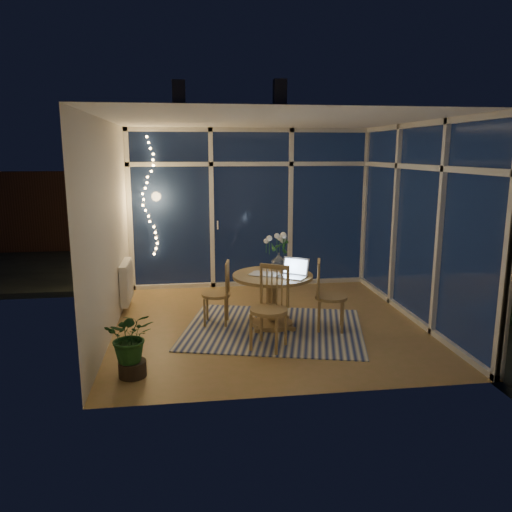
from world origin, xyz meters
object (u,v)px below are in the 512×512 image
at_px(dining_table, 273,301).
at_px(potted_plant, 131,341).
at_px(chair_front, 269,308).
at_px(chair_left, 216,293).
at_px(chair_right, 331,295).
at_px(laptop, 292,268).
at_px(flower_vase, 279,261).

relative_size(dining_table, potted_plant, 1.34).
bearing_deg(potted_plant, chair_front, 19.58).
bearing_deg(chair_left, chair_right, 83.52).
bearing_deg(dining_table, chair_front, -103.00).
bearing_deg(laptop, flower_vase, 133.75).
xyz_separation_m(laptop, flower_vase, (-0.07, 0.50, -0.02)).
distance_m(chair_left, potted_plant, 1.72).
height_order(dining_table, chair_front, chair_front).
distance_m(dining_table, laptop, 0.55).
bearing_deg(chair_left, dining_table, 84.11).
distance_m(chair_left, flower_vase, 0.94).
bearing_deg(chair_left, chair_front, 40.35).
distance_m(chair_right, laptop, 0.62).
relative_size(chair_left, flower_vase, 4.05).
distance_m(laptop, potted_plant, 2.18).
height_order(laptop, potted_plant, laptop).
xyz_separation_m(laptop, potted_plant, (-1.85, -1.06, -0.44)).
xyz_separation_m(chair_right, flower_vase, (-0.58, 0.53, 0.35)).
distance_m(chair_right, flower_vase, 0.85).
bearing_deg(flower_vase, chair_front, -106.19).
bearing_deg(potted_plant, dining_table, 37.22).
height_order(flower_vase, potted_plant, flower_vase).
bearing_deg(chair_front, chair_right, 60.97).
height_order(dining_table, potted_plant, potted_plant).
bearing_deg(laptop, chair_front, -89.07).
relative_size(chair_front, laptop, 2.84).
bearing_deg(chair_right, potted_plant, 128.93).
distance_m(chair_left, chair_front, 1.07).
relative_size(chair_right, laptop, 2.66).
distance_m(dining_table, chair_front, 0.75).
bearing_deg(potted_plant, laptop, 29.90).
bearing_deg(flower_vase, laptop, -81.90).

